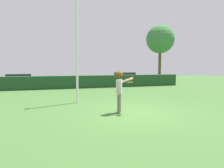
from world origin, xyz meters
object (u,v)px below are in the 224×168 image
Objects in this scene: parked_car_red at (125,77)px; birch_tree at (160,39)px; lamppost at (77,44)px; frisbee at (130,82)px; parked_car_blue at (18,80)px; person at (119,86)px.

birch_tree is at bearing 30.37° from parked_car_red.
birch_tree reaches higher than parked_car_red.
parked_car_red is at bearing 58.53° from lamppost.
frisbee is at bearing -123.64° from birch_tree.
lamppost is 1.32× the size of parked_car_red.
parked_car_blue is 1.02× the size of parked_car_red.
frisbee is 0.06× the size of parked_car_red.
frisbee is at bearing -61.27° from lamppost.
lamppost is at bearing -121.47° from parked_car_red.
lamppost reaches higher than frisbee.
lamppost reaches higher than parked_car_blue.
person is 7.35× the size of frisbee.
frisbee is 24.14m from birch_tree.
parked_car_red is (7.47, 12.20, -2.48)m from lamppost.
frisbee is 4.07m from lamppost.
lamppost is (-1.36, 2.96, 2.04)m from person.
parked_car_blue and parked_car_red have the same top height.
parked_car_blue is at bearing -162.25° from birch_tree.
parked_car_blue is (-4.22, 10.43, -2.48)m from lamppost.
birch_tree reaches higher than person.
birch_tree reaches higher than parked_car_blue.
birch_tree is (19.09, 6.11, 5.34)m from parked_car_blue.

